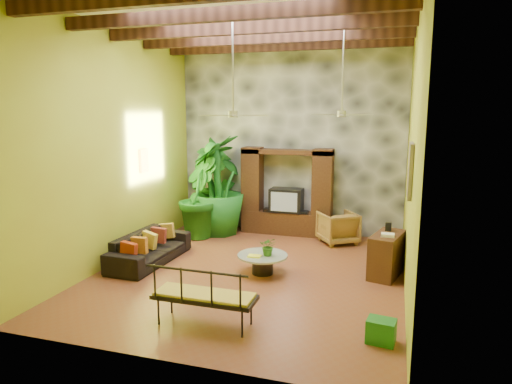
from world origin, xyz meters
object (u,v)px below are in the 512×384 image
(tall_plant_c, at_px, (218,185))
(green_bin, at_px, (381,331))
(ceiling_fan_back, at_px, (342,104))
(tall_plant_a, at_px, (220,184))
(side_console, at_px, (387,255))
(iron_bench, at_px, (202,294))
(wicker_armchair, at_px, (338,228))
(tall_plant_b, at_px, (198,195))
(coffee_table, at_px, (263,261))
(ceiling_fan_front, at_px, (233,103))
(sofa, at_px, (150,248))
(entertainment_center, at_px, (287,198))

(tall_plant_c, bearing_deg, green_bin, -47.39)
(ceiling_fan_back, relative_size, tall_plant_c, 0.70)
(tall_plant_a, xyz_separation_m, green_bin, (4.54, -5.30, -1.10))
(side_console, bearing_deg, tall_plant_c, 169.97)
(iron_bench, bearing_deg, wicker_armchair, 74.82)
(tall_plant_a, xyz_separation_m, tall_plant_b, (-0.24, -0.97, -0.17))
(iron_bench, bearing_deg, coffee_table, 85.04)
(coffee_table, distance_m, green_bin, 3.25)
(ceiling_fan_front, bearing_deg, coffee_table, 43.71)
(sofa, xyz_separation_m, green_bin, (4.95, -2.14, -0.15))
(ceiling_fan_front, height_order, wicker_armchair, ceiling_fan_front)
(wicker_armchair, bearing_deg, ceiling_fan_back, 63.07)
(entertainment_center, xyz_separation_m, wicker_armchair, (1.43, -0.47, -0.57))
(tall_plant_c, distance_m, side_console, 4.92)
(ceiling_fan_front, bearing_deg, ceiling_fan_back, 41.63)
(coffee_table, distance_m, side_console, 2.49)
(wicker_armchair, relative_size, green_bin, 2.18)
(ceiling_fan_front, distance_m, tall_plant_b, 3.96)
(tall_plant_b, xyz_separation_m, side_console, (4.78, -1.52, -0.67))
(entertainment_center, height_order, ceiling_fan_front, ceiling_fan_front)
(green_bin, bearing_deg, iron_bench, -173.40)
(sofa, bearing_deg, iron_bench, -134.57)
(sofa, distance_m, side_console, 5.00)
(entertainment_center, bearing_deg, tall_plant_a, 179.59)
(tall_plant_b, distance_m, iron_bench, 5.15)
(coffee_table, xyz_separation_m, green_bin, (2.40, -2.18, -0.08))
(entertainment_center, relative_size, tall_plant_b, 1.09)
(ceiling_fan_back, height_order, sofa, ceiling_fan_back)
(ceiling_fan_front, xyz_separation_m, ceiling_fan_back, (1.80, 1.60, 0.00))
(tall_plant_a, relative_size, tall_plant_b, 1.15)
(entertainment_center, bearing_deg, ceiling_fan_back, -50.43)
(ceiling_fan_front, distance_m, side_console, 4.25)
(sofa, height_order, tall_plant_a, tall_plant_a)
(ceiling_fan_front, xyz_separation_m, coffee_table, (0.45, 0.43, -3.15))
(coffee_table, height_order, side_console, side_console)
(ceiling_fan_back, distance_m, tall_plant_c, 4.21)
(sofa, relative_size, tall_plant_b, 1.01)
(wicker_armchair, bearing_deg, coffee_table, 32.29)
(ceiling_fan_back, xyz_separation_m, tall_plant_a, (-3.49, 1.95, -2.13))
(tall_plant_c, relative_size, side_console, 2.46)
(entertainment_center, relative_size, tall_plant_a, 0.95)
(ceiling_fan_front, xyz_separation_m, side_console, (2.85, 1.06, -2.97))
(wicker_armchair, bearing_deg, sofa, 2.15)
(ceiling_fan_front, distance_m, green_bin, 4.65)
(tall_plant_b, distance_m, side_console, 5.06)
(tall_plant_a, bearing_deg, entertainment_center, -0.41)
(ceiling_fan_front, height_order, coffee_table, ceiling_fan_front)
(entertainment_center, height_order, green_bin, entertainment_center)
(wicker_armchair, relative_size, side_console, 0.80)
(tall_plant_c, height_order, coffee_table, tall_plant_c)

